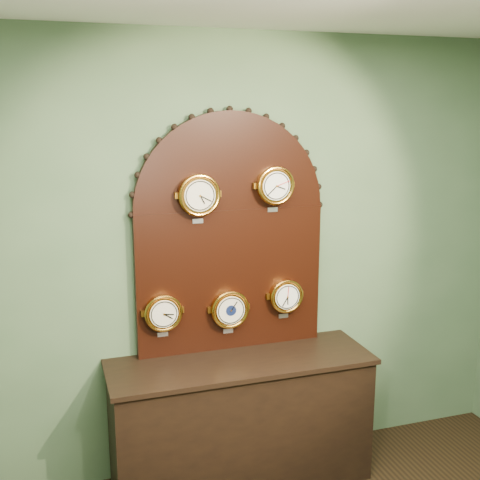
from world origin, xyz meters
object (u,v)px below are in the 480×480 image
object	(u,v)px
display_board	(230,226)
roman_clock	(199,195)
shop_counter	(241,423)
tide_clock	(286,296)
barometer	(230,309)
hygrometer	(163,313)
arabic_clock	(275,185)

from	to	relation	value
display_board	roman_clock	world-z (taller)	display_board
shop_counter	tide_clock	bearing A→B (deg)	23.53
barometer	hygrometer	bearing A→B (deg)	179.94
shop_counter	roman_clock	xyz separation A→B (m)	(-0.21, 0.15, 1.44)
tide_clock	display_board	bearing A→B (deg)	169.32
display_board	barometer	bearing A→B (deg)	-111.14
barometer	arabic_clock	bearing A→B (deg)	0.05
display_board	hygrometer	bearing A→B (deg)	-171.50
roman_clock	tide_clock	size ratio (longest dim) A/B	1.11
barometer	roman_clock	bearing A→B (deg)	-179.97
shop_counter	display_board	distance (m)	1.25
roman_clock	hygrometer	bearing A→B (deg)	179.87
arabic_clock	tide_clock	bearing A→B (deg)	0.28
shop_counter	barometer	xyz separation A→B (m)	(-0.03, 0.15, 0.71)
display_board	roman_clock	distance (m)	0.31
shop_counter	tide_clock	distance (m)	0.85
display_board	arabic_clock	world-z (taller)	display_board
shop_counter	hygrometer	world-z (taller)	hygrometer
roman_clock	barometer	distance (m)	0.75
hygrometer	tide_clock	bearing A→B (deg)	0.02
arabic_clock	barometer	world-z (taller)	arabic_clock
tide_clock	hygrometer	bearing A→B (deg)	-179.98
shop_counter	hygrometer	size ratio (longest dim) A/B	5.65
hygrometer	tide_clock	distance (m)	0.80
shop_counter	barometer	size ratio (longest dim) A/B	5.42
display_board	barometer	size ratio (longest dim) A/B	5.18
roman_clock	tide_clock	xyz separation A→B (m)	(0.57, 0.00, -0.68)
display_board	arabic_clock	bearing A→B (deg)	-14.03
barometer	tide_clock	bearing A→B (deg)	0.10
shop_counter	tide_clock	size ratio (longest dim) A/B	5.84
display_board	tide_clock	distance (m)	0.59
display_board	tide_clock	xyz separation A→B (m)	(0.35, -0.07, -0.47)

